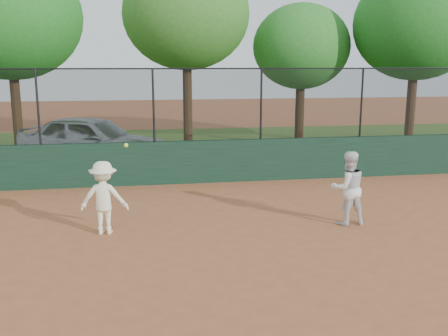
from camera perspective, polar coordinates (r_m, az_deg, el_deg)
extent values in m
plane|color=#A65B35|center=(8.43, -2.93, -11.25)|extent=(80.00, 80.00, 0.00)
cube|color=#183624|center=(14.00, -5.83, 0.62)|extent=(26.00, 0.20, 1.20)
cube|color=#2E4D18|center=(20.00, -6.95, 2.22)|extent=(36.00, 12.00, 0.01)
imported|color=#9FA3A8|center=(16.96, -14.84, 3.05)|extent=(5.28, 3.92, 1.67)
imported|color=white|center=(10.67, 13.96, -2.24)|extent=(0.78, 0.63, 1.55)
imported|color=white|center=(10.07, -13.56, -3.33)|extent=(1.00, 0.66, 1.46)
sphere|color=yellow|center=(9.46, -11.13, 2.57)|extent=(0.08, 0.08, 0.08)
cube|color=black|center=(13.78, -5.97, 7.16)|extent=(26.00, 0.02, 2.00)
cylinder|color=black|center=(13.74, -6.05, 11.23)|extent=(26.00, 0.04, 0.04)
cylinder|color=black|center=(14.00, -20.50, 6.55)|extent=(0.06, 0.06, 2.00)
cylinder|color=black|center=(13.76, -8.06, 7.10)|extent=(0.06, 0.06, 2.00)
cylinder|color=black|center=(14.16, 4.26, 7.31)|extent=(0.06, 0.06, 2.00)
cylinder|color=black|center=(15.16, 15.44, 7.22)|extent=(0.06, 0.06, 2.00)
cylinder|color=#442C17|center=(20.81, -22.59, 5.85)|extent=(0.36, 0.36, 2.94)
ellipsoid|color=#1F671D|center=(20.80, -23.38, 15.58)|extent=(5.36, 4.87, 4.63)
cylinder|color=#432C17|center=(19.63, -4.17, 6.91)|extent=(0.36, 0.36, 3.28)
ellipsoid|color=#326A21|center=(19.65, -4.33, 17.10)|extent=(4.79, 4.35, 4.13)
cylinder|color=#3A2613|center=(20.68, 8.62, 5.94)|extent=(0.36, 0.36, 2.48)
ellipsoid|color=#286C23|center=(20.58, 8.86, 13.56)|extent=(3.89, 3.54, 3.36)
cylinder|color=#4A2D1A|center=(20.92, 20.52, 5.97)|extent=(0.36, 0.36, 2.90)
ellipsoid|color=#1C5E1B|center=(20.89, 21.19, 15.05)|extent=(4.84, 4.40, 4.18)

